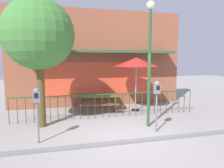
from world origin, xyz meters
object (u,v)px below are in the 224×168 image
object	(u,v)px
picnic_table_left	(98,98)
patio_umbrella	(136,62)
street_lamp	(150,47)
parking_meter_far	(37,101)
street_tree	(39,35)
parking_meter_near	(157,93)

from	to	relation	value
picnic_table_left	patio_umbrella	xyz separation A→B (m)	(1.69, -0.24, 1.57)
street_lamp	picnic_table_left	bearing A→B (deg)	119.87
parking_meter_far	patio_umbrella	bearing A→B (deg)	35.17
picnic_table_left	parking_meter_far	size ratio (longest dim) A/B	1.29
street_lamp	parking_meter_far	bearing A→B (deg)	-170.54
patio_umbrella	parking_meter_far	bearing A→B (deg)	-144.83
picnic_table_left	street_tree	bearing A→B (deg)	-145.20
picnic_table_left	parking_meter_far	xyz separation A→B (m)	(-2.15, -2.94, 0.58)
patio_umbrella	parking_meter_near	world-z (taller)	patio_umbrella
street_lamp	street_tree	bearing A→B (deg)	166.76
patio_umbrella	parking_meter_far	xyz separation A→B (m)	(-3.84, -2.71, -0.99)
parking_meter_near	parking_meter_far	distance (m)	3.53
picnic_table_left	parking_meter_far	distance (m)	3.69
picnic_table_left	street_lamp	distance (m)	3.43
parking_meter_far	street_lamp	bearing A→B (deg)	9.46
patio_umbrella	street_lamp	world-z (taller)	street_lamp
street_lamp	patio_umbrella	bearing A→B (deg)	81.09
parking_meter_far	street_tree	size ratio (longest dim) A/B	0.36
picnic_table_left	street_lamp	world-z (taller)	street_lamp
picnic_table_left	parking_meter_near	bearing A→B (deg)	-64.75
picnic_table_left	street_tree	distance (m)	3.65
patio_umbrella	street_lamp	size ratio (longest dim) A/B	0.57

